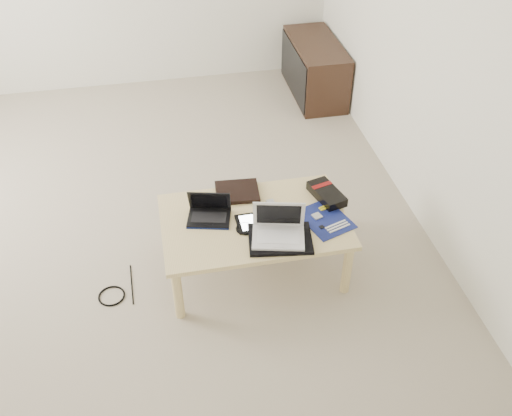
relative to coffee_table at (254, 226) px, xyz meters
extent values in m
plane|color=#B6AB93|center=(-0.79, 0.68, -0.35)|extent=(4.00, 4.00, 0.00)
cube|color=silver|center=(-0.79, -1.37, 0.95)|extent=(4.00, 0.10, 2.60)
cube|color=silver|center=(1.26, 0.68, 0.95)|extent=(0.10, 4.00, 2.60)
cube|color=#DCC584|center=(0.00, 0.00, 0.03)|extent=(1.10, 0.70, 0.03)
cylinder|color=#DCC584|center=(-0.50, -0.30, -0.17)|extent=(0.06, 0.06, 0.37)
cylinder|color=#DCC584|center=(0.50, -0.30, -0.17)|extent=(0.06, 0.06, 0.37)
cylinder|color=#DCC584|center=(-0.50, 0.30, -0.17)|extent=(0.06, 0.06, 0.37)
cylinder|color=#DCC584|center=(0.50, 0.30, -0.17)|extent=(0.06, 0.06, 0.37)
cube|color=#372116|center=(0.99, 2.13, -0.10)|extent=(0.40, 0.90, 0.50)
cube|color=black|center=(0.79, 2.13, -0.10)|extent=(0.02, 0.86, 0.44)
cube|color=black|center=(-0.06, 0.27, 0.06)|extent=(0.28, 0.24, 0.03)
cube|color=black|center=(-0.26, 0.06, 0.06)|extent=(0.28, 0.23, 0.02)
cube|color=black|center=(-0.26, 0.05, 0.07)|extent=(0.22, 0.14, 0.00)
cube|color=black|center=(-0.28, -0.01, 0.07)|extent=(0.06, 0.04, 0.00)
cube|color=black|center=(-0.25, 0.11, 0.14)|extent=(0.26, 0.12, 0.16)
cube|color=black|center=(-0.25, 0.11, 0.14)|extent=(0.22, 0.10, 0.13)
cube|color=#0B1641|center=(-0.28, -0.03, 0.05)|extent=(0.25, 0.07, 0.01)
cube|color=black|center=(0.00, -0.03, 0.05)|extent=(0.23, 0.18, 0.01)
cube|color=silver|center=(0.00, -0.03, 0.06)|extent=(0.18, 0.14, 0.00)
cube|color=#B1B1B6|center=(0.14, 0.05, 0.06)|extent=(0.07, 0.21, 0.02)
cube|color=#A8A8AD|center=(0.14, 0.05, 0.07)|extent=(0.06, 0.17, 0.00)
cube|color=black|center=(0.11, -0.20, 0.06)|extent=(0.39, 0.31, 0.02)
cube|color=silver|center=(0.10, -0.21, 0.08)|extent=(0.33, 0.27, 0.01)
cube|color=white|center=(0.10, -0.21, 0.08)|extent=(0.26, 0.16, 0.00)
cube|color=silver|center=(0.08, -0.28, 0.08)|extent=(0.07, 0.04, 0.00)
cube|color=silver|center=(0.12, -0.13, 0.18)|extent=(0.30, 0.11, 0.20)
cube|color=black|center=(0.11, -0.13, 0.18)|extent=(0.25, 0.09, 0.16)
cube|color=#0C0E4E|center=(0.41, -0.08, 0.05)|extent=(0.34, 0.37, 0.01)
cube|color=#B1B1B6|center=(0.37, -0.05, 0.06)|extent=(0.07, 0.07, 0.01)
cube|color=yellow|center=(0.45, 0.03, 0.06)|extent=(0.10, 0.04, 0.01)
cube|color=yellow|center=(0.46, 0.01, 0.06)|extent=(0.10, 0.04, 0.01)
cube|color=silver|center=(0.46, -0.14, 0.06)|extent=(0.14, 0.06, 0.01)
cube|color=silver|center=(0.46, -0.16, 0.06)|extent=(0.14, 0.06, 0.01)
cube|color=silver|center=(0.47, -0.18, 0.06)|extent=(0.14, 0.06, 0.01)
cube|color=black|center=(0.37, -0.15, 0.06)|extent=(0.03, 0.03, 0.01)
cube|color=black|center=(0.48, 0.12, 0.08)|extent=(0.20, 0.29, 0.06)
cube|color=maroon|center=(0.46, 0.17, 0.11)|extent=(0.14, 0.07, 0.00)
torus|color=black|center=(-0.07, -0.07, 0.05)|extent=(0.11, 0.11, 0.01)
torus|color=black|center=(-0.90, -0.07, -0.35)|extent=(0.21, 0.21, 0.01)
cylinder|color=black|center=(-0.77, 0.00, -0.35)|extent=(0.02, 0.33, 0.01)
camera|label=1|loc=(-0.49, -2.50, 2.27)|focal=40.00mm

